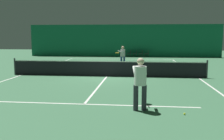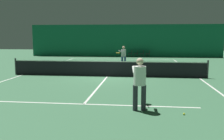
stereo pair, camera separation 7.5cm
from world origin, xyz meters
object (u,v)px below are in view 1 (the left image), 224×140
courtside_chair_2 (141,53)px  courtside_chair_1 (135,53)px  player_far (123,55)px  player_near (140,80)px  tennis_ball (185,114)px  courtside_chair_0 (130,53)px  courtside_chair_3 (147,53)px  tennis_net (107,68)px

courtside_chair_2 → courtside_chair_1: bearing=-90.0°
player_far → player_near: bearing=28.8°
tennis_ball → player_far: bearing=102.6°
courtside_chair_0 → tennis_ball: (2.59, -21.81, -0.45)m
courtside_chair_1 → courtside_chair_2: 0.69m
player_near → courtside_chair_3: bearing=-8.8°
player_near → courtside_chair_2: bearing=-7.0°
tennis_net → tennis_ball: size_ratio=181.82×
player_far → courtside_chair_1: 9.35m
player_far → courtside_chair_1: size_ratio=1.99×
player_far → courtside_chair_3: size_ratio=1.99×
courtside_chair_2 → courtside_chair_0: bearing=-90.0°
courtside_chair_2 → tennis_net: bearing=-8.6°
courtside_chair_3 → player_near: bearing=-2.4°
player_far → courtside_chair_2: bearing=-167.5°
player_near → tennis_ball: size_ratio=26.70×
player_near → tennis_ball: (1.41, -0.35, -0.99)m
courtside_chair_0 → courtside_chair_2: same height
courtside_chair_0 → tennis_ball: size_ratio=12.73×
tennis_net → player_far: bearing=83.4°
courtside_chair_3 → courtside_chair_0: bearing=-90.0°
courtside_chair_0 → courtside_chair_1: (0.69, 0.00, 0.00)m
tennis_ball → courtside_chair_1: bearing=95.0°
tennis_net → courtside_chair_2: bearing=81.4°
tennis_net → courtside_chair_3: size_ratio=14.29×
tennis_net → courtside_chair_1: (1.52, 14.54, -0.03)m
player_near → tennis_ball: bearing=-110.6°
courtside_chair_0 → courtside_chair_1: 0.69m
player_far → courtside_chair_0: player_far is taller
courtside_chair_0 → courtside_chair_3: size_ratio=1.00×
tennis_ball → courtside_chair_0: bearing=96.8°
player_near → player_far: (-1.40, 12.16, -0.05)m
player_near → courtside_chair_1: (-0.49, 21.45, -0.54)m
courtside_chair_1 → tennis_ball: size_ratio=12.73×
courtside_chair_1 → tennis_ball: bearing=5.0°
player_far → courtside_chair_2: size_ratio=1.99×
player_near → courtside_chair_0: size_ratio=2.10×
tennis_net → courtside_chair_3: tennis_net is taller
courtside_chair_0 → tennis_ball: courtside_chair_0 is taller
courtside_chair_0 → courtside_chair_2: size_ratio=1.00×
tennis_net → courtside_chair_0: size_ratio=14.29×
courtside_chair_0 → courtside_chair_3: same height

